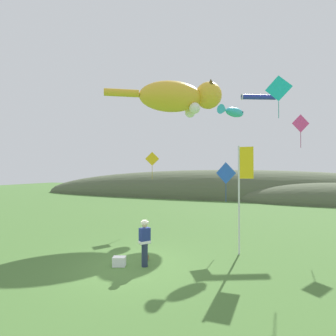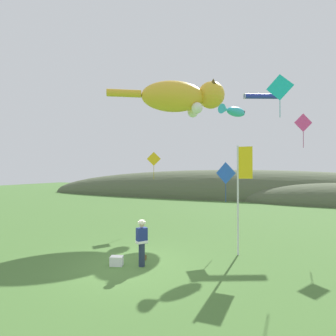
% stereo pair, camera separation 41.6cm
% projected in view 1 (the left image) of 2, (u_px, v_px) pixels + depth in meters
% --- Properties ---
extents(ground_plane, '(120.00, 120.00, 0.00)m').
position_uv_depth(ground_plane, '(135.00, 266.00, 10.16)').
color(ground_plane, '#477033').
extents(distant_hill_ridge, '(61.52, 12.74, 7.79)m').
position_uv_depth(distant_hill_ridge, '(238.00, 198.00, 36.17)').
color(distant_hill_ridge, '#4C563D').
rests_on(distant_hill_ridge, ground).
extents(festival_attendant, '(0.46, 0.49, 1.77)m').
position_uv_depth(festival_attendant, '(145.00, 242.00, 10.08)').
color(festival_attendant, '#232D47').
rests_on(festival_attendant, ground).
extents(kite_spool, '(0.13, 0.22, 0.22)m').
position_uv_depth(kite_spool, '(146.00, 258.00, 10.77)').
color(kite_spool, olive).
rests_on(kite_spool, ground).
extents(picnic_cooler, '(0.56, 0.45, 0.36)m').
position_uv_depth(picnic_cooler, '(119.00, 261.00, 10.11)').
color(picnic_cooler, white).
rests_on(picnic_cooler, ground).
extents(festival_banner_pole, '(0.66, 0.08, 4.79)m').
position_uv_depth(festival_banner_pole, '(242.00, 183.00, 11.54)').
color(festival_banner_pole, silver).
rests_on(festival_banner_pole, ground).
extents(kite_giant_cat, '(8.36, 5.17, 2.79)m').
position_uv_depth(kite_giant_cat, '(179.00, 97.00, 20.51)').
color(kite_giant_cat, gold).
extents(kite_fish_windsock, '(1.59, 2.13, 0.66)m').
position_uv_depth(kite_fish_windsock, '(232.00, 112.00, 15.77)').
color(kite_fish_windsock, '#33B2CC').
extents(kite_tube_streamer, '(2.48, 1.31, 0.44)m').
position_uv_depth(kite_tube_streamer, '(258.00, 97.00, 18.95)').
color(kite_tube_streamer, '#2633A5').
extents(kite_diamond_gold, '(0.89, 0.35, 1.84)m').
position_uv_depth(kite_diamond_gold, '(152.00, 159.00, 17.59)').
color(kite_diamond_gold, yellow).
extents(kite_diamond_pink, '(0.98, 0.44, 1.96)m').
position_uv_depth(kite_diamond_pink, '(301.00, 124.00, 15.19)').
color(kite_diamond_pink, '#E53F8C').
extents(kite_diamond_teal, '(1.35, 0.33, 2.29)m').
position_uv_depth(kite_diamond_teal, '(279.00, 89.00, 13.91)').
color(kite_diamond_teal, '#19BFBF').
extents(kite_diamond_blue, '(1.03, 0.41, 2.00)m').
position_uv_depth(kite_diamond_blue, '(226.00, 173.00, 13.15)').
color(kite_diamond_blue, blue).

